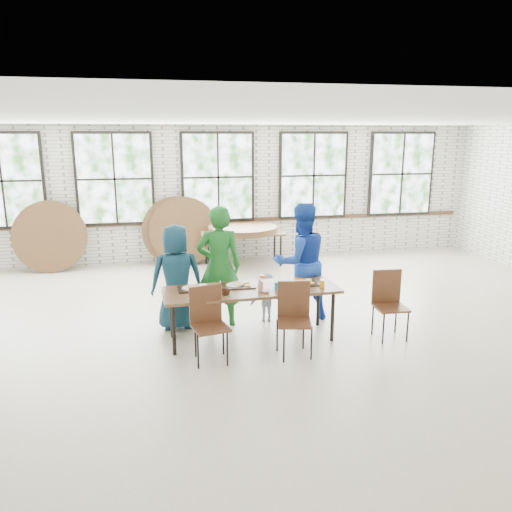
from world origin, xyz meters
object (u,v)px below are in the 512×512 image
(chair_near_left, at_px, (208,317))
(storage_table, at_px, (243,234))
(chair_near_right, at_px, (294,312))
(dining_table, at_px, (251,292))

(chair_near_left, xyz_separation_m, storage_table, (1.29, 4.53, 0.13))
(chair_near_right, bearing_deg, chair_near_left, -169.96)
(chair_near_right, height_order, storage_table, chair_near_right)
(dining_table, distance_m, storage_table, 4.08)
(dining_table, bearing_deg, chair_near_left, -144.50)
(chair_near_left, distance_m, chair_near_right, 1.11)
(chair_near_left, height_order, chair_near_right, same)
(storage_table, bearing_deg, chair_near_right, -87.49)
(dining_table, relative_size, chair_near_left, 2.55)
(chair_near_left, distance_m, storage_table, 4.71)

